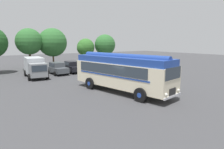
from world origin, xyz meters
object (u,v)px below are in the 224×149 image
(car_mid_left, at_px, (72,67))
(car_mid_right, at_px, (89,66))
(box_van, at_px, (35,67))
(car_near_left, at_px, (57,68))
(vintage_bus, at_px, (122,71))

(car_mid_left, xyz_separation_m, car_mid_right, (2.80, -0.06, 0.00))
(car_mid_left, distance_m, box_van, 5.66)
(car_near_left, bearing_deg, car_mid_left, 8.72)
(car_mid_right, relative_size, box_van, 0.74)
(vintage_bus, relative_size, car_mid_right, 2.36)
(car_mid_left, bearing_deg, car_near_left, -171.28)
(vintage_bus, bearing_deg, car_mid_right, 74.10)
(car_near_left, height_order, car_mid_left, same)
(car_mid_left, relative_size, car_mid_right, 0.96)
(box_van, bearing_deg, vintage_bus, -69.90)
(vintage_bus, bearing_deg, car_near_left, 95.91)
(box_van, bearing_deg, car_near_left, 13.18)
(vintage_bus, xyz_separation_m, car_near_left, (-1.35, 13.08, -1.05))
(car_near_left, distance_m, box_van, 3.29)
(car_mid_left, bearing_deg, vintage_bus, -94.30)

